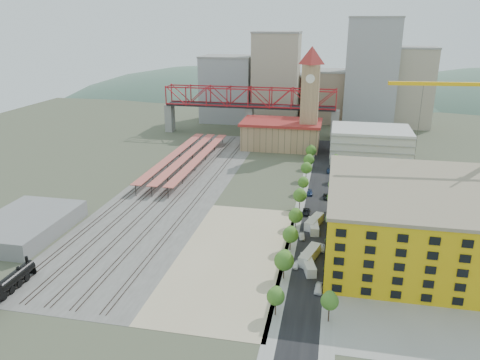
% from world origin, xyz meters
% --- Properties ---
extents(ground, '(400.00, 400.00, 0.00)m').
position_xyz_m(ground, '(0.00, 0.00, 0.00)').
color(ground, '#474C38').
rests_on(ground, ground).
extents(ballast_strip, '(36.00, 165.00, 0.06)m').
position_xyz_m(ballast_strip, '(-36.00, 17.50, 0.03)').
color(ballast_strip, '#605E59').
rests_on(ballast_strip, ground).
extents(dirt_lot, '(28.00, 67.00, 0.06)m').
position_xyz_m(dirt_lot, '(-4.00, -31.50, 0.03)').
color(dirt_lot, tan).
rests_on(dirt_lot, ground).
extents(street_asphalt, '(12.00, 170.00, 0.06)m').
position_xyz_m(street_asphalt, '(16.00, 15.00, 0.03)').
color(street_asphalt, black).
rests_on(street_asphalt, ground).
extents(sidewalk_west, '(3.00, 170.00, 0.04)m').
position_xyz_m(sidewalk_west, '(10.50, 15.00, 0.02)').
color(sidewalk_west, gray).
rests_on(sidewalk_west, ground).
extents(sidewalk_east, '(3.00, 170.00, 0.04)m').
position_xyz_m(sidewalk_east, '(21.50, 15.00, 0.02)').
color(sidewalk_east, gray).
rests_on(sidewalk_east, ground).
extents(construction_pad, '(50.00, 90.00, 0.06)m').
position_xyz_m(construction_pad, '(45.00, -20.00, 0.03)').
color(construction_pad, gray).
rests_on(construction_pad, ground).
extents(rail_tracks, '(26.56, 160.00, 0.18)m').
position_xyz_m(rail_tracks, '(-37.80, 17.50, 0.15)').
color(rail_tracks, '#382B23').
rests_on(rail_tracks, ground).
extents(platform_canopies, '(16.00, 80.00, 4.12)m').
position_xyz_m(platform_canopies, '(-41.00, 45.00, 3.99)').
color(platform_canopies, '#D65254').
rests_on(platform_canopies, ground).
extents(station_hall, '(38.00, 24.00, 13.10)m').
position_xyz_m(station_hall, '(-5.00, 82.00, 6.67)').
color(station_hall, tan).
rests_on(station_hall, ground).
extents(clock_tower, '(12.00, 12.00, 52.00)m').
position_xyz_m(clock_tower, '(8.00, 79.99, 28.70)').
color(clock_tower, tan).
rests_on(clock_tower, ground).
extents(parking_garage, '(34.00, 26.00, 14.00)m').
position_xyz_m(parking_garage, '(36.00, 70.00, 7.00)').
color(parking_garage, silver).
rests_on(parking_garage, ground).
extents(truss_bridge, '(94.00, 9.60, 25.60)m').
position_xyz_m(truss_bridge, '(-25.00, 105.00, 18.86)').
color(truss_bridge, gray).
rests_on(truss_bridge, ground).
extents(construction_building, '(44.60, 50.60, 18.80)m').
position_xyz_m(construction_building, '(42.00, -20.00, 9.41)').
color(construction_building, yellow).
rests_on(construction_building, ground).
extents(warehouse, '(22.00, 32.00, 5.00)m').
position_xyz_m(warehouse, '(-66.00, -30.00, 2.50)').
color(warehouse, gray).
rests_on(warehouse, ground).
extents(street_trees, '(15.40, 124.40, 8.00)m').
position_xyz_m(street_trees, '(16.00, 5.00, 0.00)').
color(street_trees, '#3B6B20').
rests_on(street_trees, ground).
extents(skyline, '(133.00, 46.00, 60.00)m').
position_xyz_m(skyline, '(7.47, 142.31, 22.81)').
color(skyline, '#9EA0A3').
rests_on(skyline, ground).
extents(distant_hills, '(647.00, 264.00, 227.00)m').
position_xyz_m(distant_hills, '(45.28, 260.00, -79.54)').
color(distant_hills, '#4C6B59').
rests_on(distant_hills, ground).
extents(locomotive, '(3.01, 23.22, 5.81)m').
position_xyz_m(locomotive, '(-50.00, -60.29, 2.17)').
color(locomotive, black).
rests_on(locomotive, ground).
extents(site_trailer_a, '(4.59, 9.33, 2.47)m').
position_xyz_m(site_trailer_a, '(16.00, -34.47, 1.24)').
color(site_trailer_a, silver).
rests_on(site_trailer_a, ground).
extents(site_trailer_b, '(5.39, 10.60, 2.81)m').
position_xyz_m(site_trailer_b, '(16.00, -29.44, 1.40)').
color(site_trailer_b, silver).
rests_on(site_trailer_b, ground).
extents(site_trailer_c, '(3.63, 9.49, 2.53)m').
position_xyz_m(site_trailer_c, '(16.00, -11.07, 1.27)').
color(site_trailer_c, silver).
rests_on(site_trailer_c, ground).
extents(site_trailer_d, '(5.52, 10.31, 2.73)m').
position_xyz_m(site_trailer_d, '(16.00, -7.86, 1.37)').
color(site_trailer_d, silver).
rests_on(site_trailer_d, ground).
extents(car_0, '(2.17, 4.05, 1.31)m').
position_xyz_m(car_0, '(13.00, -33.84, 0.66)').
color(car_0, white).
rests_on(car_0, ground).
extents(car_1, '(2.10, 4.32, 1.36)m').
position_xyz_m(car_1, '(13.00, -17.15, 0.68)').
color(car_1, '#A2A2A8').
rests_on(car_1, ground).
extents(car_2, '(2.50, 5.25, 1.45)m').
position_xyz_m(car_2, '(13.00, 0.94, 0.72)').
color(car_2, black).
rests_on(car_2, ground).
extents(car_3, '(2.26, 4.85, 1.37)m').
position_xyz_m(car_3, '(13.00, 18.73, 0.68)').
color(car_3, navy).
rests_on(car_3, ground).
extents(car_4, '(2.15, 4.67, 1.55)m').
position_xyz_m(car_4, '(19.00, -43.89, 0.78)').
color(car_4, white).
rests_on(car_4, ground).
extents(car_5, '(1.61, 4.14, 1.34)m').
position_xyz_m(car_5, '(19.00, -23.29, 0.67)').
color(car_5, '#9B9BA0').
rests_on(car_5, ground).
extents(car_6, '(2.77, 5.06, 1.34)m').
position_xyz_m(car_6, '(19.00, 16.20, 0.67)').
color(car_6, black).
rests_on(car_6, ground).
extents(car_7, '(2.09, 4.63, 1.32)m').
position_xyz_m(car_7, '(19.00, 46.20, 0.66)').
color(car_7, navy).
rests_on(car_7, ground).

